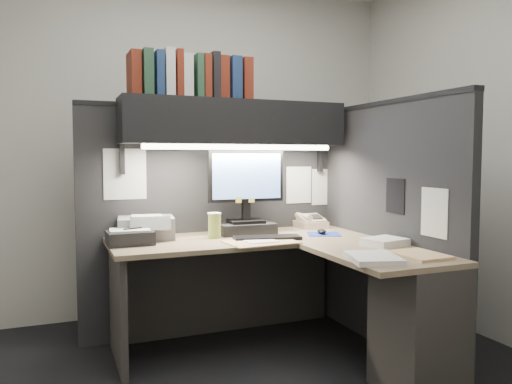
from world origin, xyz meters
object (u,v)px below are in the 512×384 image
desk (326,297)px  printer (146,228)px  monitor (246,201)px  keyboard (267,238)px  notebook_stack (130,238)px  coffee_cup (215,226)px  overhead_shelf (234,123)px  telephone (311,222)px

desk → printer: (-0.91, 0.76, 0.36)m
desk → monitor: size_ratio=2.94×
keyboard → notebook_stack: 0.87m
coffee_cup → desk: bearing=-50.9°
desk → coffee_cup: (-0.49, 0.61, 0.37)m
monitor → notebook_stack: 0.84m
monitor → notebook_stack: size_ratio=2.13×
overhead_shelf → notebook_stack: overhead_shelf is taller
coffee_cup → notebook_stack: bearing=-176.7°
overhead_shelf → notebook_stack: (-0.74, -0.18, -0.73)m
keyboard → notebook_stack: bearing=-178.6°
keyboard → coffee_cup: bearing=160.2°
keyboard → notebook_stack: size_ratio=1.60×
keyboard → coffee_cup: size_ratio=2.76×
monitor → printer: (-0.68, 0.06, -0.16)m
keyboard → coffee_cup: coffee_cup is taller
keyboard → overhead_shelf: bearing=119.7°
desk → coffee_cup: bearing=129.1°
telephone → monitor: bearing=-172.9°
overhead_shelf → coffee_cup: bearing=-143.1°
keyboard → printer: (-0.72, 0.34, 0.06)m
keyboard → printer: 0.80m
monitor → printer: monitor is taller
notebook_stack → desk: bearing=-28.9°
monitor → keyboard: monitor is taller
telephone → printer: 1.24m
printer → notebook_stack: (-0.13, -0.19, -0.03)m
telephone → notebook_stack: (-1.37, -0.23, 0.00)m
overhead_shelf → telephone: size_ratio=7.51×
telephone → coffee_cup: coffee_cup is taller
keyboard → telephone: size_ratio=2.11×
overhead_shelf → coffee_cup: 0.73m
telephone → printer: printer is taller
monitor → notebook_stack: monitor is taller
overhead_shelf → telephone: bearing=4.5°
keyboard → telephone: 0.64m
coffee_cup → monitor: bearing=19.9°
printer → notebook_stack: 0.23m
notebook_stack → telephone: bearing=9.3°
keyboard → telephone: bearing=47.2°
telephone → overhead_shelf: bearing=-178.5°
overhead_shelf → printer: 0.93m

